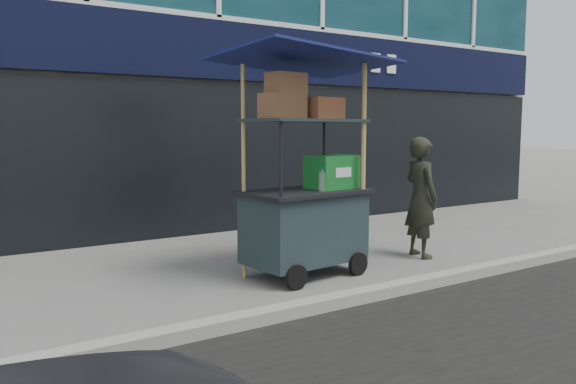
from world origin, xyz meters
TOP-DOWN VIEW (x-y plane):
  - ground at (0.00, 0.00)m, footprint 80.00×80.00m
  - curb at (0.00, -0.20)m, footprint 80.00×0.18m
  - vendor_cart at (-0.37, 0.94)m, footprint 2.02×1.52m
  - vendor_man at (1.41, 0.88)m, footprint 0.47×0.63m

SIDE VIEW (x-z plane):
  - ground at x=0.00m, z-range 0.00..0.00m
  - curb at x=0.00m, z-range 0.00..0.12m
  - vendor_man at x=1.41m, z-range 0.00..1.57m
  - vendor_cart at x=-0.37m, z-range -0.38..2.16m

